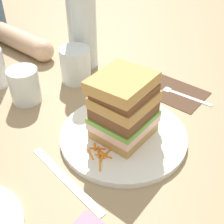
% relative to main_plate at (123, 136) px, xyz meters
% --- Properties ---
extents(ground_plane, '(3.00, 3.00, 0.00)m').
position_rel_main_plate_xyz_m(ground_plane, '(0.00, 0.01, -0.01)').
color(ground_plane, '#9E8460').
extents(main_plate, '(0.26, 0.26, 0.01)m').
position_rel_main_plate_xyz_m(main_plate, '(0.00, 0.00, 0.00)').
color(main_plate, white).
rests_on(main_plate, ground_plane).
extents(sandwich, '(0.12, 0.11, 0.14)m').
position_rel_main_plate_xyz_m(sandwich, '(-0.00, 0.00, 0.07)').
color(sandwich, tan).
rests_on(sandwich, main_plate).
extents(carrot_shred_0, '(0.02, 0.02, 0.00)m').
position_rel_main_plate_xyz_m(carrot_shred_0, '(-0.09, -0.02, 0.01)').
color(carrot_shred_0, orange).
rests_on(carrot_shred_0, main_plate).
extents(carrot_shred_1, '(0.00, 0.02, 0.00)m').
position_rel_main_plate_xyz_m(carrot_shred_1, '(-0.07, -0.00, 0.01)').
color(carrot_shred_1, orange).
rests_on(carrot_shred_1, main_plate).
extents(carrot_shred_2, '(0.01, 0.02, 0.00)m').
position_rel_main_plate_xyz_m(carrot_shred_2, '(-0.07, -0.02, 0.01)').
color(carrot_shred_2, orange).
rests_on(carrot_shred_2, main_plate).
extents(carrot_shred_3, '(0.01, 0.02, 0.00)m').
position_rel_main_plate_xyz_m(carrot_shred_3, '(-0.08, -0.01, 0.01)').
color(carrot_shred_3, orange).
rests_on(carrot_shred_3, main_plate).
extents(carrot_shred_4, '(0.03, 0.01, 0.00)m').
position_rel_main_plate_xyz_m(carrot_shred_4, '(-0.06, -0.01, 0.01)').
color(carrot_shred_4, orange).
rests_on(carrot_shred_4, main_plate).
extents(carrot_shred_5, '(0.02, 0.01, 0.00)m').
position_rel_main_plate_xyz_m(carrot_shred_5, '(-0.08, -0.01, 0.01)').
color(carrot_shred_5, orange).
rests_on(carrot_shred_5, main_plate).
extents(carrot_shred_6, '(0.02, 0.02, 0.00)m').
position_rel_main_plate_xyz_m(carrot_shred_6, '(-0.07, 0.00, 0.01)').
color(carrot_shred_6, orange).
rests_on(carrot_shred_6, main_plate).
extents(carrot_shred_7, '(0.02, 0.03, 0.00)m').
position_rel_main_plate_xyz_m(carrot_shred_7, '(-0.07, 0.01, 0.01)').
color(carrot_shred_7, orange).
rests_on(carrot_shred_7, main_plate).
extents(carrot_shred_8, '(0.02, 0.02, 0.00)m').
position_rel_main_plate_xyz_m(carrot_shred_8, '(-0.07, 0.02, 0.01)').
color(carrot_shred_8, orange).
rests_on(carrot_shred_8, main_plate).
extents(carrot_shred_9, '(0.02, 0.03, 0.00)m').
position_rel_main_plate_xyz_m(carrot_shred_9, '(-0.09, 0.01, 0.01)').
color(carrot_shred_9, orange).
rests_on(carrot_shred_9, main_plate).
extents(carrot_shred_10, '(0.01, 0.02, 0.00)m').
position_rel_main_plate_xyz_m(carrot_shred_10, '(0.06, 0.01, 0.01)').
color(carrot_shred_10, orange).
rests_on(carrot_shred_10, main_plate).
extents(carrot_shred_11, '(0.01, 0.03, 0.00)m').
position_rel_main_plate_xyz_m(carrot_shred_11, '(0.09, 0.00, 0.01)').
color(carrot_shred_11, orange).
rests_on(carrot_shred_11, main_plate).
extents(carrot_shred_12, '(0.03, 0.01, 0.00)m').
position_rel_main_plate_xyz_m(carrot_shred_12, '(0.09, 0.03, 0.01)').
color(carrot_shred_12, orange).
rests_on(carrot_shred_12, main_plate).
extents(carrot_shred_13, '(0.00, 0.03, 0.00)m').
position_rel_main_plate_xyz_m(carrot_shred_13, '(0.06, 0.00, 0.01)').
color(carrot_shred_13, orange).
rests_on(carrot_shred_13, main_plate).
extents(carrot_shred_14, '(0.02, 0.02, 0.00)m').
position_rel_main_plate_xyz_m(carrot_shred_14, '(0.08, -0.01, 0.01)').
color(carrot_shred_14, orange).
rests_on(carrot_shred_14, main_plate).
extents(carrot_shred_15, '(0.01, 0.03, 0.00)m').
position_rel_main_plate_xyz_m(carrot_shred_15, '(0.08, 0.02, 0.01)').
color(carrot_shred_15, orange).
rests_on(carrot_shred_15, main_plate).
extents(carrot_shred_16, '(0.01, 0.03, 0.00)m').
position_rel_main_plate_xyz_m(carrot_shred_16, '(0.09, -0.01, 0.01)').
color(carrot_shred_16, orange).
rests_on(carrot_shred_16, main_plate).
extents(carrot_shred_17, '(0.01, 0.03, 0.00)m').
position_rel_main_plate_xyz_m(carrot_shred_17, '(0.08, 0.00, 0.01)').
color(carrot_shred_17, orange).
rests_on(carrot_shred_17, main_plate).
extents(carrot_shred_18, '(0.02, 0.02, 0.00)m').
position_rel_main_plate_xyz_m(carrot_shred_18, '(0.06, -0.01, 0.01)').
color(carrot_shred_18, orange).
rests_on(carrot_shred_18, main_plate).
extents(carrot_shred_19, '(0.02, 0.03, 0.00)m').
position_rel_main_plate_xyz_m(carrot_shred_19, '(0.07, 0.02, 0.01)').
color(carrot_shred_19, orange).
rests_on(carrot_shred_19, main_plate).
extents(napkin_dark, '(0.11, 0.17, 0.00)m').
position_rel_main_plate_xyz_m(napkin_dark, '(0.21, 0.02, -0.00)').
color(napkin_dark, '#4C3323').
rests_on(napkin_dark, ground_plane).
extents(fork, '(0.03, 0.17, 0.00)m').
position_rel_main_plate_xyz_m(fork, '(0.21, -0.00, -0.00)').
color(fork, silver).
rests_on(fork, napkin_dark).
extents(knife, '(0.04, 0.20, 0.00)m').
position_rel_main_plate_xyz_m(knife, '(-0.15, 0.00, -0.00)').
color(knife, silver).
rests_on(knife, ground_plane).
extents(juice_glass, '(0.08, 0.08, 0.09)m').
position_rel_main_plate_xyz_m(juice_glass, '(0.10, 0.23, 0.03)').
color(juice_glass, white).
rests_on(juice_glass, ground_plane).
extents(water_bottle, '(0.08, 0.08, 0.33)m').
position_rel_main_plate_xyz_m(water_bottle, '(0.17, 0.28, 0.14)').
color(water_bottle, silver).
rests_on(water_bottle, ground_plane).
extents(empty_tumbler_0, '(0.07, 0.07, 0.08)m').
position_rel_main_plate_xyz_m(empty_tumbler_0, '(-0.04, 0.26, 0.03)').
color(empty_tumbler_0, silver).
rests_on(empty_tumbler_0, ground_plane).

